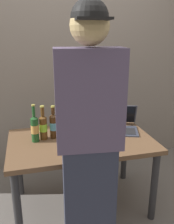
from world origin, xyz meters
TOP-DOWN VIEW (x-y plane):
  - ground_plane at (0.00, 0.00)m, footprint 8.00×8.00m
  - desk at (0.00, 0.00)m, footprint 1.26×0.78m
  - laptop at (0.43, 0.14)m, footprint 0.43×0.45m
  - beer_bottle_amber at (-0.32, 0.09)m, footprint 0.07×0.07m
  - beer_bottle_green at (-0.23, 0.10)m, footprint 0.07×0.07m
  - beer_bottle_brown at (-0.39, 0.06)m, footprint 0.07×0.07m
  - person_figure at (-0.09, -0.61)m, footprint 0.42×0.31m
  - back_wall at (0.00, 0.92)m, footprint 6.00×0.10m

SIDE VIEW (x-z plane):
  - ground_plane at x=0.00m, z-range 0.00..0.00m
  - desk at x=0.00m, z-range 0.26..0.96m
  - laptop at x=0.43m, z-range 0.64..0.86m
  - beer_bottle_green at x=-0.23m, z-range 0.67..0.97m
  - beer_bottle_amber at x=-0.32m, z-range 0.67..0.98m
  - beer_bottle_brown at x=-0.39m, z-range 0.66..0.99m
  - person_figure at x=-0.09m, z-range 0.05..1.82m
  - back_wall at x=0.00m, z-range 0.00..2.60m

